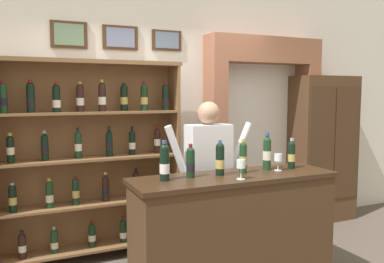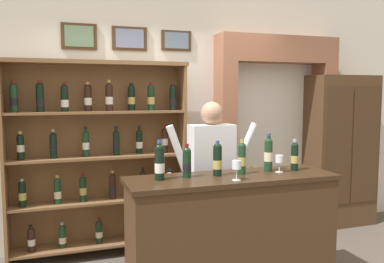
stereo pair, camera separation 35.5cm
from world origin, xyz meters
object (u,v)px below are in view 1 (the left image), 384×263
Objects in this scene: shopkeeper at (209,166)px; tasting_bottle_rosso at (243,157)px; tasting_bottle_prosecco at (165,162)px; wine_glass_center at (278,159)px; wine_shelf at (91,154)px; tasting_bottle_vin_santo at (267,152)px; side_cabinet at (323,149)px; tasting_counter at (234,234)px; wine_glass_spare at (241,165)px; tasting_bottle_riserva at (220,159)px; tasting_bottle_bianco at (191,162)px; tasting_bottle_brunello at (292,154)px.

tasting_bottle_rosso is at bearing -81.25° from shopkeeper.
wine_glass_center is at bearing -1.99° from tasting_bottle_prosecco.
tasting_bottle_prosecco is (0.37, -1.18, 0.08)m from wine_shelf.
tasting_bottle_vin_santo is at bearing -52.06° from shopkeeper.
side_cabinet is 6.03× the size of tasting_bottle_prosecco.
tasting_bottle_rosso is (-2.01, -1.21, 0.20)m from side_cabinet.
tasting_bottle_rosso is at bearing 20.11° from tasting_counter.
tasting_bottle_prosecco reaches higher than wine_glass_center.
side_cabinet is 2.21m from shopkeeper.
wine_shelf is at bearing -179.56° from side_cabinet.
wine_glass_center is at bearing -49.65° from tasting_bottle_vin_santo.
tasting_bottle_prosecco is at bearing 159.90° from wine_glass_spare.
tasting_bottle_riserva is 1.95× the size of wine_glass_center.
wine_shelf is at bearing 107.24° from tasting_bottle_prosecco.
tasting_bottle_riserva is (0.27, -0.02, 0.01)m from tasting_bottle_bianco.
tasting_bottle_prosecco is 0.95× the size of tasting_bottle_vin_santo.
tasting_bottle_riserva is 0.75m from tasting_bottle_brunello.
tasting_bottle_prosecco is 2.11× the size of wine_glass_center.
wine_glass_center is (-0.18, -0.03, -0.02)m from tasting_bottle_brunello.
tasting_bottle_vin_santo reaches higher than tasting_bottle_brunello.
shopkeeper is 5.50× the size of tasting_bottle_riserva.
tasting_bottle_rosso is (0.49, -0.03, 0.01)m from tasting_bottle_bianco.
wine_glass_center reaches higher than tasting_counter.
wine_glass_spare is at bearing -70.54° from tasting_bottle_riserva.
wine_glass_spare is (-0.43, -0.25, -0.04)m from tasting_bottle_vin_santo.
side_cabinet is 2.08m from wine_glass_center.
tasting_bottle_prosecco is at bearing -72.76° from wine_shelf.
wine_glass_center is (1.44, -1.22, 0.04)m from wine_shelf.
side_cabinet is 1.08× the size of tasting_counter.
tasting_bottle_vin_santo reaches higher than tasting_bottle_rosso.
tasting_bottle_bianco is 0.84m from wine_glass_center.
wine_shelf is at bearing 143.81° from tasting_bottle_brunello.
tasting_bottle_prosecco is (-0.65, -0.50, 0.16)m from shopkeeper.
tasting_bottle_riserva is at bearing -175.85° from tasting_bottle_vin_santo.
side_cabinet is 2.55m from tasting_bottle_riserva.
tasting_bottle_brunello is (0.24, -0.04, -0.03)m from tasting_bottle_vin_santo.
tasting_bottle_bianco is at bearing -130.42° from shopkeeper.
side_cabinet is 2.59m from wine_glass_spare.
wine_shelf is 1.31m from tasting_bottle_bianco.
tasting_bottle_bianco is at bearing -178.62° from tasting_bottle_vin_santo.
shopkeeper is at bearing 84.57° from wine_glass_spare.
shopkeeper is at bearing 139.99° from tasting_bottle_brunello.
tasting_bottle_brunello is at bearing -10.34° from tasting_bottle_vin_santo.
tasting_bottle_brunello is at bearing 10.88° from wine_glass_center.
tasting_bottle_brunello is (1.62, -1.18, 0.06)m from wine_shelf.
side_cabinet is at bearing 30.52° from tasting_counter.
tasting_counter is 5.27× the size of tasting_bottle_vin_santo.
tasting_bottle_riserva is at bearing -151.77° from side_cabinet.
tasting_bottle_prosecco is at bearing -142.11° from shopkeeper.
wine_shelf reaches higher than wine_glass_center.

